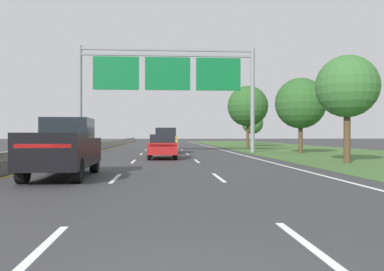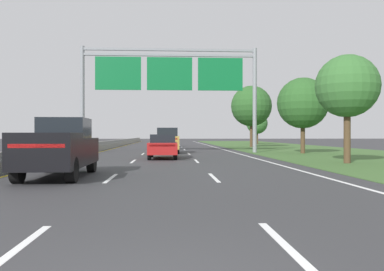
# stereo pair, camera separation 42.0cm
# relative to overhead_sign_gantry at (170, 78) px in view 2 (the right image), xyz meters

# --- Properties ---
(ground_plane) EXTENTS (220.00, 220.00, 0.00)m
(ground_plane) POSITION_rel_overhead_sign_gantry_xyz_m (-0.30, 4.81, -6.38)
(ground_plane) COLOR #333335
(lane_striping) EXTENTS (11.96, 106.00, 0.01)m
(lane_striping) POSITION_rel_overhead_sign_gantry_xyz_m (-0.30, 4.35, -6.38)
(lane_striping) COLOR white
(lane_striping) RESTS_ON ground
(grass_verge_right) EXTENTS (14.00, 110.00, 0.02)m
(grass_verge_right) POSITION_rel_overhead_sign_gantry_xyz_m (13.65, 4.81, -6.37)
(grass_verge_right) COLOR #3D602D
(grass_verge_right) RESTS_ON ground
(median_barrier_concrete) EXTENTS (0.60, 110.00, 0.85)m
(median_barrier_concrete) POSITION_rel_overhead_sign_gantry_xyz_m (-6.90, 4.81, -6.03)
(median_barrier_concrete) COLOR gray
(median_barrier_concrete) RESTS_ON ground
(overhead_sign_gantry) EXTENTS (15.06, 0.42, 9.02)m
(overhead_sign_gantry) POSITION_rel_overhead_sign_gantry_xyz_m (0.00, 0.00, 0.00)
(overhead_sign_gantry) COLOR gray
(overhead_sign_gantry) RESTS_ON ground
(pickup_truck_black) EXTENTS (2.09, 5.43, 2.20)m
(pickup_truck_black) POSITION_rel_overhead_sign_gantry_xyz_m (-4.09, -19.15, -5.31)
(pickup_truck_black) COLOR black
(pickup_truck_black) RESTS_ON ground
(car_gold_centre_lane_suv) EXTENTS (1.95, 4.72, 2.11)m
(car_gold_centre_lane_suv) POSITION_rel_overhead_sign_gantry_xyz_m (-0.17, -0.63, -5.29)
(car_gold_centre_lane_suv) COLOR #A38438
(car_gold_centre_lane_suv) RESTS_ON ground
(car_blue_centre_lane_sedan) EXTENTS (1.90, 4.43, 1.57)m
(car_blue_centre_lane_sedan) POSITION_rel_overhead_sign_gantry_xyz_m (-0.09, 17.31, -5.57)
(car_blue_centre_lane_sedan) COLOR navy
(car_blue_centre_lane_sedan) RESTS_ON ground
(car_red_centre_lane_sedan) EXTENTS (1.83, 4.41, 1.57)m
(car_red_centre_lane_sedan) POSITION_rel_overhead_sign_gantry_xyz_m (-0.46, -8.05, -5.57)
(car_red_centre_lane_sedan) COLOR maroon
(car_red_centre_lane_sedan) RESTS_ON ground
(roadside_tree_near) EXTENTS (3.37, 3.37, 5.86)m
(roadside_tree_near) POSITION_rel_overhead_sign_gantry_xyz_m (9.51, -13.11, -2.24)
(roadside_tree_near) COLOR #4C3823
(roadside_tree_near) RESTS_ON ground
(roadside_tree_mid) EXTENTS (4.19, 4.19, 6.24)m
(roadside_tree_mid) POSITION_rel_overhead_sign_gantry_xyz_m (10.93, -1.83, -2.25)
(roadside_tree_mid) COLOR #4C3823
(roadside_tree_mid) RESTS_ON ground
(roadside_tree_far) EXTENTS (5.06, 5.06, 7.64)m
(roadside_tree_far) POSITION_rel_overhead_sign_gantry_xyz_m (10.19, 15.14, -1.29)
(roadside_tree_far) COLOR #4C3823
(roadside_tree_far) RESTS_ON ground
(roadside_tree_distant) EXTENTS (3.48, 3.48, 5.15)m
(roadside_tree_distant) POSITION_rel_overhead_sign_gantry_xyz_m (14.48, 31.13, -2.99)
(roadside_tree_distant) COLOR #4C3823
(roadside_tree_distant) RESTS_ON ground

